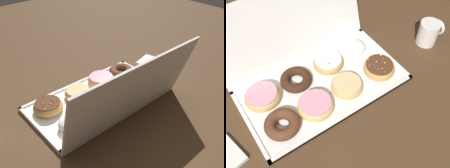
{
  "view_description": "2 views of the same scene",
  "coord_description": "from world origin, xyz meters",
  "views": [
    {
      "loc": [
        0.53,
        0.67,
        0.64
      ],
      "look_at": [
        -0.06,
        0.02,
        0.06
      ],
      "focal_mm": 41.33,
      "sensor_mm": 36.0,
      "label": 1
    },
    {
      "loc": [
        -0.28,
        -0.49,
        0.77
      ],
      "look_at": [
        0.04,
        -0.04,
        0.03
      ],
      "focal_mm": 43.83,
      "sensor_mm": 36.0,
      "label": 2
    }
  ],
  "objects": [
    {
      "name": "pink_frosted_donut_1",
      "position": [
        -0.07,
        -0.07,
        0.03
      ],
      "size": [
        0.12,
        0.12,
        0.04
      ],
      "color": "#E5B770",
      "rests_on": "donut_box"
    },
    {
      "name": "chocolate_cake_ring_donut_5",
      "position": [
        -0.07,
        0.06,
        0.03
      ],
      "size": [
        0.11,
        0.11,
        0.03
      ],
      "color": "#381E11",
      "rests_on": "donut_box"
    },
    {
      "name": "powdered_filled_donut_7",
      "position": [
        0.19,
        0.07,
        0.03
      ],
      "size": [
        0.08,
        0.08,
        0.04
      ],
      "color": "white",
      "rests_on": "donut_box"
    },
    {
      "name": "chocolate_cake_ring_donut_0",
      "position": [
        -0.19,
        -0.07,
        0.03
      ],
      "size": [
        0.11,
        0.11,
        0.04
      ],
      "color": "#59331E",
      "rests_on": "donut_box"
    },
    {
      "name": "napkin_stack",
      "position": [
        -0.39,
        -0.06,
        0.01
      ],
      "size": [
        0.14,
        0.14,
        0.01
      ],
      "primitive_type": "cube",
      "rotation": [
        0.0,
        0.0,
        0.23
      ],
      "color": "white",
      "rests_on": "ground"
    },
    {
      "name": "ground_plane",
      "position": [
        0.0,
        0.0,
        0.0
      ],
      "size": [
        3.0,
        3.0,
        0.0
      ],
      "primitive_type": "plane",
      "color": "#4C331E"
    },
    {
      "name": "sprinkle_donut_6",
      "position": [
        0.06,
        0.06,
        0.03
      ],
      "size": [
        0.11,
        0.11,
        0.04
      ],
      "color": "tan",
      "rests_on": "donut_box"
    },
    {
      "name": "sprinkle_donut_3",
      "position": [
        0.2,
        -0.06,
        0.03
      ],
      "size": [
        0.11,
        0.11,
        0.04
      ],
      "color": "tan",
      "rests_on": "donut_box"
    },
    {
      "name": "box_lid_open",
      "position": [
        0.0,
        0.19,
        0.14
      ],
      "size": [
        0.56,
        0.09,
        0.27
      ],
      "primitive_type": "cube",
      "rotation": [
        1.28,
        0.0,
        0.0
      ],
      "color": "white",
      "rests_on": "ground"
    },
    {
      "name": "pink_frosted_donut_4",
      "position": [
        -0.2,
        0.06,
        0.03
      ],
      "size": [
        0.12,
        0.12,
        0.04
      ],
      "color": "tan",
      "rests_on": "donut_box"
    },
    {
      "name": "donut_box",
      "position": [
        0.0,
        0.0,
        0.01
      ],
      "size": [
        0.56,
        0.3,
        0.01
      ],
      "color": "white",
      "rests_on": "ground"
    },
    {
      "name": "glazed_ring_donut_2",
      "position": [
        0.06,
        -0.06,
        0.03
      ],
      "size": [
        0.11,
        0.11,
        0.04
      ],
      "color": "tan",
      "rests_on": "donut_box"
    }
  ]
}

